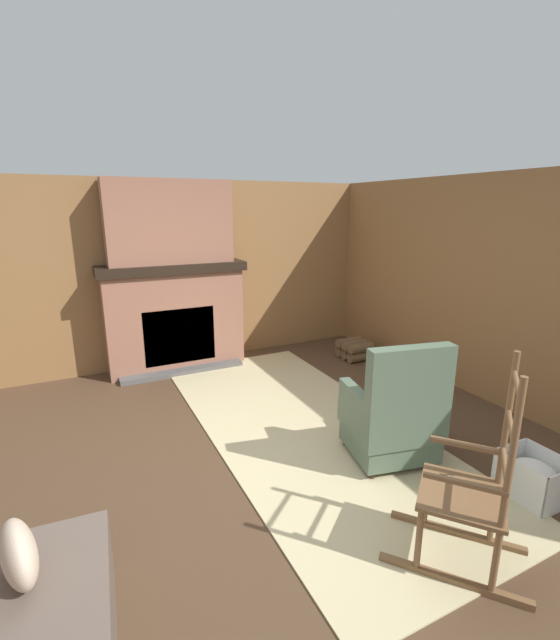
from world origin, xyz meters
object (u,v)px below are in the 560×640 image
Objects in this scene: armchair at (393,418)px; rocking_chair at (469,498)px; oil_lamp_vase at (146,257)px; storage_case at (203,256)px; firewood_stack at (354,349)px; laundry_basket at (533,476)px.

rocking_chair reaches higher than armchair.
oil_lamp_vase is (-3.94, -1.04, 1.01)m from rocking_chair.
storage_case is at bearing -34.63° from rocking_chair.
firewood_stack is 1.02× the size of laundry_basket.
oil_lamp_vase is at bearing 36.77° from armchair.
armchair reaches higher than laundry_basket.
armchair is 1.05m from rocking_chair.
laundry_basket is (2.96, -0.59, 0.03)m from firewood_stack.
storage_case is (-0.79, -1.84, 1.29)m from firewood_stack.
oil_lamp_vase is 1.05× the size of storage_case.
armchair reaches higher than firewood_stack.
storage_case is (-2.94, -0.65, 1.05)m from armchair.
laundry_basket is 1.82× the size of storage_case.
laundry_basket is (0.80, 0.60, -0.21)m from armchair.
rocking_chair is 4.20m from oil_lamp_vase.
armchair is 4.64× the size of storage_case.
storage_case reaches higher than laundry_basket.
firewood_stack is (-2.15, 1.19, -0.25)m from armchair.
laundry_basket is at bearing 27.64° from oil_lamp_vase.
storage_case is at bearing 24.47° from armchair.
rocking_chair is 5.61× the size of storage_case.
rocking_chair is 5.34× the size of oil_lamp_vase.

